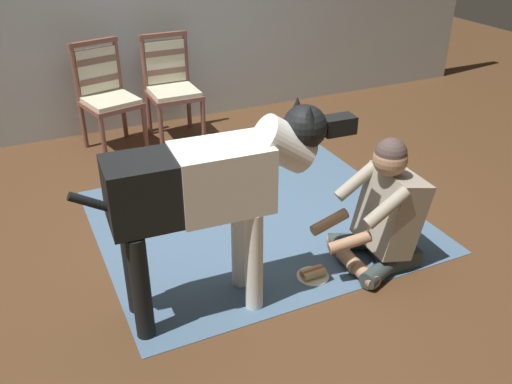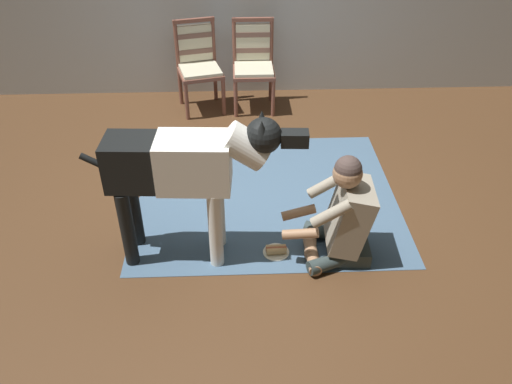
# 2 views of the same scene
# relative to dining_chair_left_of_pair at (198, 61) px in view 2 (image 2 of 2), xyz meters

# --- Properties ---
(ground_plane) EXTENTS (13.56, 13.56, 0.00)m
(ground_plane) POSITION_rel_dining_chair_left_of_pair_xyz_m (0.50, -2.04, -0.54)
(ground_plane) COLOR #4F331D
(area_rug) EXTENTS (2.26, 1.99, 0.01)m
(area_rug) POSITION_rel_dining_chair_left_of_pair_xyz_m (0.67, -1.83, -0.54)
(area_rug) COLOR #46627C
(area_rug) RESTS_ON ground
(dining_chair_left_of_pair) EXTENTS (0.56, 0.56, 0.98)m
(dining_chair_left_of_pair) POSITION_rel_dining_chair_left_of_pair_xyz_m (0.00, 0.00, 0.00)
(dining_chair_left_of_pair) COLOR brown
(dining_chair_left_of_pair) RESTS_ON ground
(dining_chair_right_of_pair) EXTENTS (0.46, 0.47, 0.98)m
(dining_chair_right_of_pair) POSITION_rel_dining_chair_left_of_pair_xyz_m (0.62, 0.00, 0.00)
(dining_chair_right_of_pair) COLOR brown
(dining_chair_right_of_pair) RESTS_ON ground
(person_sitting_on_floor) EXTENTS (0.69, 0.58, 0.87)m
(person_sitting_on_floor) POSITION_rel_dining_chair_left_of_pair_xyz_m (1.18, -2.62, -0.18)
(person_sitting_on_floor) COLOR #334040
(person_sitting_on_floor) RESTS_ON ground
(large_dog) EXTENTS (1.56, 0.37, 1.18)m
(large_dog) POSITION_rel_dining_chair_left_of_pair_xyz_m (0.07, -2.56, 0.23)
(large_dog) COLOR white
(large_dog) RESTS_ON ground
(hot_dog_on_plate) EXTENTS (0.20, 0.20, 0.06)m
(hot_dog_on_plate) POSITION_rel_dining_chair_left_of_pair_xyz_m (0.70, -2.59, -0.52)
(hot_dog_on_plate) COLOR white
(hot_dog_on_plate) RESTS_ON ground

